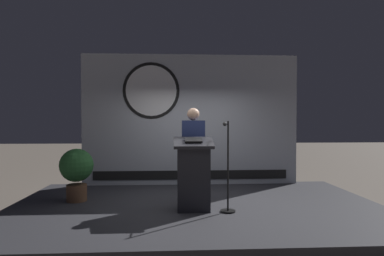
{
  "coord_description": "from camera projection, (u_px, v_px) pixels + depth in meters",
  "views": [
    {
      "loc": [
        -0.4,
        -5.63,
        1.75
      ],
      "look_at": [
        -0.08,
        0.07,
        1.63
      ],
      "focal_mm": 30.67,
      "sensor_mm": 36.0,
      "label": 1
    }
  ],
  "objects": [
    {
      "name": "ground_plane",
      "position": [
        197.0,
        222.0,
        5.69
      ],
      "size": [
        40.0,
        40.0,
        0.0
      ],
      "primitive_type": "plane",
      "color": "#6B6056"
    },
    {
      "name": "podium",
      "position": [
        193.0,
        175.0,
        5.33
      ],
      "size": [
        0.64,
        0.5,
        1.18
      ],
      "color": "#26262B",
      "rests_on": "stage_platform"
    },
    {
      "name": "speaker_person",
      "position": [
        193.0,
        154.0,
        5.8
      ],
      "size": [
        0.4,
        0.26,
        1.68
      ],
      "color": "black",
      "rests_on": "stage_platform"
    },
    {
      "name": "potted_plant",
      "position": [
        77.0,
        169.0,
        5.92
      ],
      "size": [
        0.6,
        0.6,
        0.95
      ],
      "color": "brown",
      "rests_on": "stage_platform"
    },
    {
      "name": "banner_display",
      "position": [
        190.0,
        119.0,
        7.49
      ],
      "size": [
        4.9,
        0.12,
        2.96
      ],
      "color": "#B2B7C1",
      "rests_on": "stage_platform"
    },
    {
      "name": "stage_platform",
      "position": [
        197.0,
        213.0,
        5.68
      ],
      "size": [
        6.4,
        4.0,
        0.3
      ],
      "primitive_type": "cube",
      "color": "#333338",
      "rests_on": "ground"
    },
    {
      "name": "microphone_stand",
      "position": [
        227.0,
        180.0,
        5.26
      ],
      "size": [
        0.24,
        0.49,
        1.45
      ],
      "color": "black",
      "rests_on": "stage_platform"
    }
  ]
}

